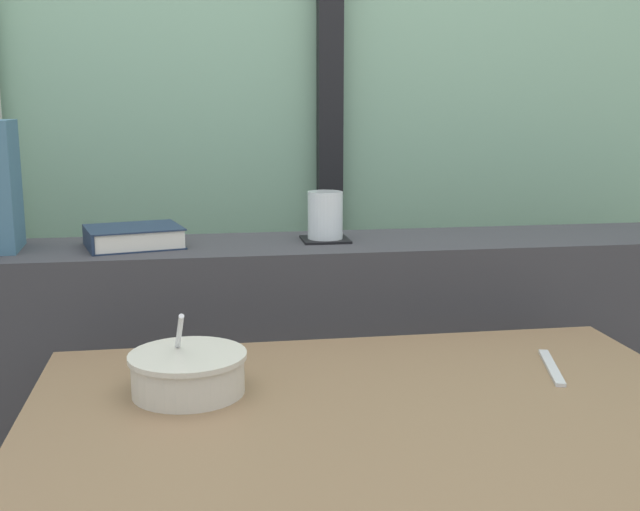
# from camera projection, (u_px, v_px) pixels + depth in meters

# --- Properties ---
(outdoor_backdrop) EXTENTS (4.80, 0.08, 2.80)m
(outdoor_backdrop) POSITION_uv_depth(u_px,v_px,m) (263.00, 10.00, 2.21)
(outdoor_backdrop) COLOR #84B293
(outdoor_backdrop) RESTS_ON ground
(window_divider_post) EXTENTS (0.07, 0.05, 2.60)m
(window_divider_post) POSITION_uv_depth(u_px,v_px,m) (330.00, 45.00, 2.19)
(window_divider_post) COLOR black
(window_divider_post) RESTS_ON ground
(dark_console_ledge) EXTENTS (2.80, 0.28, 0.85)m
(dark_console_ledge) POSITION_uv_depth(u_px,v_px,m) (295.00, 428.00, 1.75)
(dark_console_ledge) COLOR #38383D
(dark_console_ledge) RESTS_ON ground
(breakfast_table) EXTENTS (1.01, 0.69, 0.71)m
(breakfast_table) POSITION_uv_depth(u_px,v_px,m) (379.00, 486.00, 1.14)
(breakfast_table) COLOR brown
(breakfast_table) RESTS_ON ground
(coaster_square) EXTENTS (0.10, 0.10, 0.00)m
(coaster_square) POSITION_uv_depth(u_px,v_px,m) (325.00, 239.00, 1.69)
(coaster_square) COLOR black
(coaster_square) RESTS_ON dark_console_ledge
(juice_glass) EXTENTS (0.08, 0.08, 0.10)m
(juice_glass) POSITION_uv_depth(u_px,v_px,m) (325.00, 217.00, 1.68)
(juice_glass) COLOR white
(juice_glass) RESTS_ON coaster_square
(closed_book) EXTENTS (0.22, 0.19, 0.04)m
(closed_book) POSITION_uv_depth(u_px,v_px,m) (133.00, 237.00, 1.61)
(closed_book) COLOR #1E2D47
(closed_book) RESTS_ON dark_console_ledge
(soup_bowl) EXTENTS (0.18, 0.18, 0.13)m
(soup_bowl) POSITION_uv_depth(u_px,v_px,m) (188.00, 373.00, 1.17)
(soup_bowl) COLOR beige
(soup_bowl) RESTS_ON breakfast_table
(fork_utensil) EXTENTS (0.06, 0.17, 0.01)m
(fork_utensil) POSITION_uv_depth(u_px,v_px,m) (552.00, 367.00, 1.28)
(fork_utensil) COLOR silver
(fork_utensil) RESTS_ON breakfast_table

